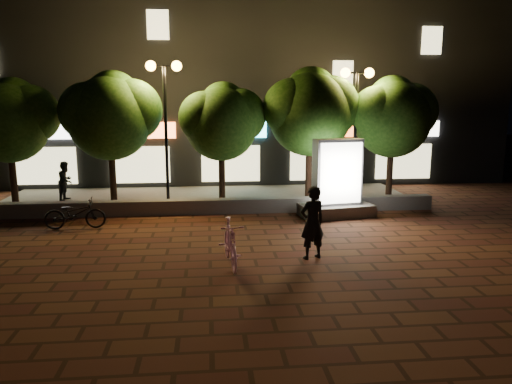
{
  "coord_description": "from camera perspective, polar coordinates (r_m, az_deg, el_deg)",
  "views": [
    {
      "loc": [
        -0.0,
        -12.64,
        3.91
      ],
      "look_at": [
        1.4,
        1.5,
        1.21
      ],
      "focal_mm": 34.09,
      "sensor_mm": 36.0,
      "label": 1
    }
  ],
  "objects": [
    {
      "name": "rider",
      "position": [
        12.11,
        6.63,
        -3.6
      ],
      "size": [
        0.78,
        0.65,
        1.84
      ],
      "primitive_type": "imported",
      "rotation": [
        0.0,
        0.0,
        3.5
      ],
      "color": "black",
      "rests_on": "ground"
    },
    {
      "name": "tree_far_right",
      "position": [
        19.43,
        15.82,
        8.78
      ],
      "size": [
        3.48,
        2.9,
        4.76
      ],
      "color": "black",
      "rests_on": "sidewalk"
    },
    {
      "name": "tree_mid",
      "position": [
        18.12,
        -3.95,
        8.56
      ],
      "size": [
        3.24,
        2.7,
        4.5
      ],
      "color": "black",
      "rests_on": "sidewalk"
    },
    {
      "name": "scooter_pink",
      "position": [
        11.63,
        -3.05,
        -5.99
      ],
      "size": [
        0.7,
        1.9,
        1.12
      ],
      "primitive_type": "imported",
      "rotation": [
        0.0,
        0.0,
        0.09
      ],
      "color": "#E99CD6",
      "rests_on": "ground"
    },
    {
      "name": "street_lamp_left",
      "position": [
        17.9,
        -10.66,
        10.97
      ],
      "size": [
        1.26,
        0.36,
        5.18
      ],
      "color": "black",
      "rests_on": "sidewalk"
    },
    {
      "name": "street_lamp_right",
      "position": [
        18.67,
        11.68,
        10.51
      ],
      "size": [
        1.26,
        0.36,
        4.98
      ],
      "color": "black",
      "rests_on": "sidewalk"
    },
    {
      "name": "tree_right",
      "position": [
        18.51,
        6.46,
        9.65
      ],
      "size": [
        3.72,
        3.1,
        5.07
      ],
      "color": "black",
      "rests_on": "sidewalk"
    },
    {
      "name": "ad_kiosk",
      "position": [
        16.63,
        9.47,
        0.77
      ],
      "size": [
        2.6,
        1.6,
        2.63
      ],
      "color": "slate",
      "rests_on": "ground"
    },
    {
      "name": "scooter_parked",
      "position": [
        15.9,
        -20.47,
        -2.38
      ],
      "size": [
        1.86,
        0.75,
        0.96
      ],
      "primitive_type": "imported",
      "rotation": [
        0.0,
        0.0,
        1.64
      ],
      "color": "black",
      "rests_on": "ground"
    },
    {
      "name": "sidewalk",
      "position": [
        19.53,
        -5.54,
        -0.7
      ],
      "size": [
        16.0,
        5.0,
        0.08
      ],
      "primitive_type": "cube",
      "color": "slate",
      "rests_on": "ground"
    },
    {
      "name": "tree_left",
      "position": [
        18.43,
        -16.63,
        8.89
      ],
      "size": [
        3.6,
        3.0,
        4.89
      ],
      "color": "black",
      "rests_on": "sidewalk"
    },
    {
      "name": "ground",
      "position": [
        13.23,
        -5.43,
        -6.47
      ],
      "size": [
        80.0,
        80.0,
        0.0
      ],
      "primitive_type": "plane",
      "color": "#4F2B19",
      "rests_on": "ground"
    },
    {
      "name": "retaining_wall",
      "position": [
        17.04,
        -5.52,
        -1.68
      ],
      "size": [
        16.0,
        0.45,
        0.5
      ],
      "primitive_type": "cube",
      "color": "slate",
      "rests_on": "ground"
    },
    {
      "name": "tree_far_left",
      "position": [
        19.4,
        -26.91,
        7.8
      ],
      "size": [
        3.36,
        2.8,
        4.63
      ],
      "color": "black",
      "rests_on": "sidewalk"
    },
    {
      "name": "building_block",
      "position": [
        25.65,
        -5.82,
        13.15
      ],
      "size": [
        28.0,
        8.12,
        11.3
      ],
      "color": "black",
      "rests_on": "ground"
    },
    {
      "name": "pedestrian",
      "position": [
        20.15,
        -21.42,
        1.24
      ],
      "size": [
        0.7,
        0.83,
        1.51
      ],
      "primitive_type": "imported",
      "rotation": [
        0.0,
        0.0,
        1.37
      ],
      "color": "black",
      "rests_on": "sidewalk"
    }
  ]
}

